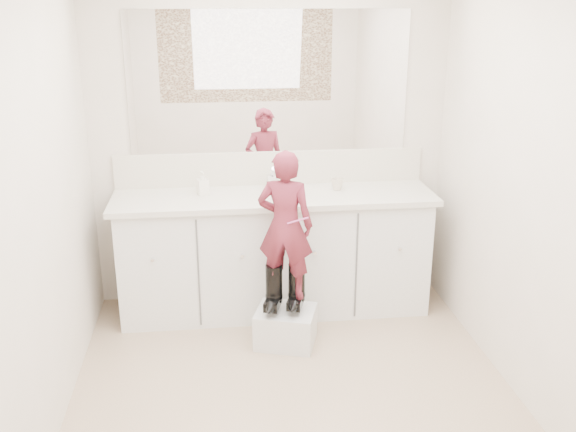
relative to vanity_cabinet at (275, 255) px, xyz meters
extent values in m
plane|color=#997E64|center=(0.00, -1.23, -0.42)|extent=(3.00, 3.00, 0.00)
plane|color=beige|center=(0.00, 0.27, 0.77)|extent=(2.60, 0.00, 2.60)
plane|color=beige|center=(0.00, -2.73, 0.77)|extent=(2.60, 0.00, 2.60)
plane|color=beige|center=(-1.30, -1.23, 0.78)|extent=(0.00, 3.00, 3.00)
plane|color=beige|center=(1.30, -1.23, 0.78)|extent=(0.00, 3.00, 3.00)
cube|color=silver|center=(0.00, 0.00, 0.00)|extent=(2.20, 0.55, 0.85)
cube|color=beige|center=(0.00, -0.01, 0.45)|extent=(2.28, 0.58, 0.04)
cube|color=beige|center=(0.00, 0.26, 0.59)|extent=(2.28, 0.03, 0.25)
cube|color=white|center=(0.00, 0.26, 1.22)|extent=(2.00, 0.02, 1.00)
cube|color=#472819|center=(0.00, -2.71, 1.22)|extent=(2.00, 0.01, 1.20)
cylinder|color=silver|center=(0.00, 0.15, 0.52)|extent=(0.08, 0.08, 0.10)
imported|color=beige|center=(0.47, 0.06, 0.51)|extent=(0.11, 0.11, 0.09)
imported|color=white|center=(-0.50, 0.06, 0.55)|extent=(0.10, 0.10, 0.17)
cube|color=silver|center=(0.02, -0.53, -0.30)|extent=(0.46, 0.42, 0.24)
imported|color=#A83344|center=(0.02, -0.51, 0.41)|extent=(0.41, 0.33, 0.98)
cylinder|color=#CB4F95|center=(0.09, -0.59, 0.47)|extent=(0.13, 0.05, 0.06)
camera|label=1|loc=(-0.42, -4.33, 1.79)|focal=40.00mm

